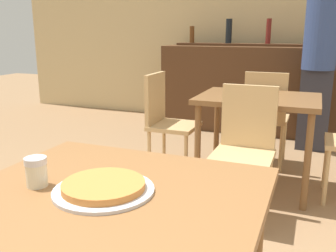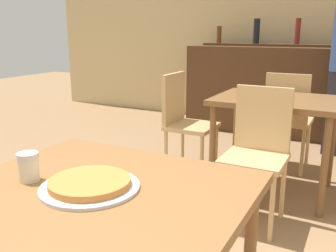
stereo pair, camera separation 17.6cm
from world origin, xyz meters
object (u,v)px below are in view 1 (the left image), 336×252
at_px(chair_far_side_back, 266,112).
at_px(chair_far_side_left, 166,117).
at_px(cheese_shaker, 36,172).
at_px(person_standing, 319,57).
at_px(chair_far_side_front, 245,143).
at_px(pizza_tray, 104,187).

xyz_separation_m(chair_far_side_back, chair_far_side_left, (-0.80, -0.53, 0.00)).
bearing_deg(cheese_shaker, person_standing, 74.87).
xyz_separation_m(chair_far_side_front, chair_far_side_left, (-0.80, 0.53, 0.00)).
distance_m(chair_far_side_back, pizza_tray, 2.54).
xyz_separation_m(chair_far_side_back, cheese_shaker, (-0.47, -2.56, 0.27)).
height_order(chair_far_side_back, person_standing, person_standing).
height_order(chair_far_side_front, person_standing, person_standing).
bearing_deg(chair_far_side_front, chair_far_side_left, 146.52).
distance_m(chair_far_side_front, cheese_shaker, 1.60).
distance_m(chair_far_side_left, person_standing, 1.83).
relative_size(pizza_tray, person_standing, 0.19).
height_order(chair_far_side_front, pizza_tray, chair_far_side_front).
bearing_deg(chair_far_side_back, chair_far_side_left, 33.48).
xyz_separation_m(chair_far_side_back, person_standing, (0.42, 0.74, 0.48)).
distance_m(chair_far_side_front, chair_far_side_left, 0.96).
xyz_separation_m(chair_far_side_left, person_standing, (1.22, 1.27, 0.48)).
height_order(pizza_tray, cheese_shaker, cheese_shaker).
bearing_deg(chair_far_side_left, pizza_tray, -163.91).
bearing_deg(chair_far_side_back, cheese_shaker, 79.52).
distance_m(pizza_tray, cheese_shaker, 0.25).
relative_size(chair_far_side_front, cheese_shaker, 8.62).
bearing_deg(person_standing, chair_far_side_left, -133.80).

